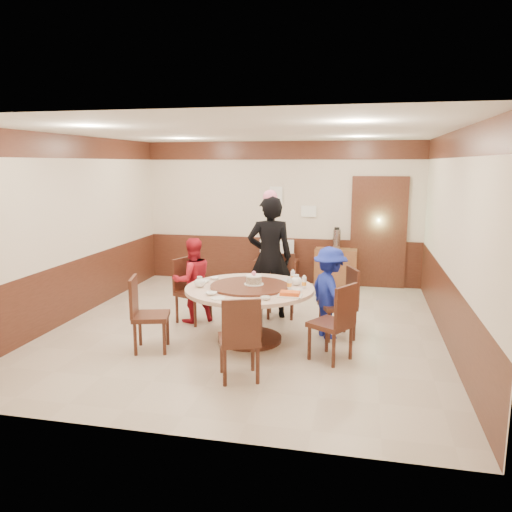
% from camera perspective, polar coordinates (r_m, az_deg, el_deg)
% --- Properties ---
extents(room, '(6.00, 6.04, 2.84)m').
position_cam_1_polar(room, '(7.13, -0.94, 0.06)').
color(room, beige).
rests_on(room, ground).
extents(banquet_table, '(1.72, 1.72, 0.78)m').
position_cam_1_polar(banquet_table, '(6.72, -0.72, -5.37)').
color(banquet_table, '#452015').
rests_on(banquet_table, ground).
extents(chair_0, '(0.58, 0.58, 0.97)m').
position_cam_1_polar(chair_0, '(7.02, 9.44, -6.76)').
color(chair_0, '#452015').
rests_on(chair_0, ground).
extents(chair_1, '(0.48, 0.49, 0.97)m').
position_cam_1_polar(chair_1, '(7.88, 2.83, -4.72)').
color(chair_1, '#452015').
rests_on(chair_1, ground).
extents(chair_2, '(0.58, 0.57, 0.97)m').
position_cam_1_polar(chair_2, '(7.65, -7.26, -5.24)').
color(chair_2, '#452015').
rests_on(chair_2, ground).
extents(chair_3, '(0.55, 0.54, 0.97)m').
position_cam_1_polar(chair_3, '(6.60, -12.05, -7.98)').
color(chair_3, '#452015').
rests_on(chair_3, ground).
extents(chair_4, '(0.57, 0.57, 0.97)m').
position_cam_1_polar(chair_4, '(5.64, -1.90, -11.02)').
color(chair_4, '#452015').
rests_on(chair_4, ground).
extents(chair_5, '(0.61, 0.61, 0.97)m').
position_cam_1_polar(chair_5, '(6.22, 8.66, -9.03)').
color(chair_5, '#452015').
rests_on(chair_5, ground).
extents(person_standing, '(0.78, 0.61, 1.90)m').
position_cam_1_polar(person_standing, '(7.70, 1.60, -0.15)').
color(person_standing, black).
rests_on(person_standing, ground).
extents(person_red, '(0.79, 0.76, 1.28)m').
position_cam_1_polar(person_red, '(7.59, -7.26, -2.75)').
color(person_red, '#B41826').
rests_on(person_red, ground).
extents(person_blue, '(0.84, 0.94, 1.27)m').
position_cam_1_polar(person_blue, '(6.91, 8.43, -4.17)').
color(person_blue, '#18279A').
rests_on(person_blue, ground).
extents(birthday_cake, '(0.26, 0.26, 0.18)m').
position_cam_1_polar(birthday_cake, '(6.67, -0.25, -2.74)').
color(birthday_cake, white).
rests_on(birthday_cake, banquet_table).
extents(teapot_left, '(0.17, 0.15, 0.13)m').
position_cam_1_polar(teapot_left, '(6.69, -6.44, -3.06)').
color(teapot_left, white).
rests_on(teapot_left, banquet_table).
extents(teapot_right, '(0.17, 0.15, 0.13)m').
position_cam_1_polar(teapot_right, '(6.78, 4.63, -2.86)').
color(teapot_right, white).
rests_on(teapot_right, banquet_table).
extents(bowl_0, '(0.13, 0.13, 0.03)m').
position_cam_1_polar(bowl_0, '(7.13, -4.76, -2.55)').
color(bowl_0, white).
rests_on(bowl_0, banquet_table).
extents(bowl_1, '(0.12, 0.12, 0.04)m').
position_cam_1_polar(bowl_1, '(6.06, 1.10, -4.85)').
color(bowl_1, white).
rests_on(bowl_1, banquet_table).
extents(bowl_2, '(0.14, 0.14, 0.03)m').
position_cam_1_polar(bowl_2, '(6.30, -5.13, -4.29)').
color(bowl_2, white).
rests_on(bowl_2, banquet_table).
extents(bowl_3, '(0.13, 0.13, 0.04)m').
position_cam_1_polar(bowl_3, '(6.42, 4.73, -3.97)').
color(bowl_3, white).
rests_on(bowl_3, banquet_table).
extents(bowl_4, '(0.14, 0.14, 0.03)m').
position_cam_1_polar(bowl_4, '(6.93, -5.92, -2.94)').
color(bowl_4, white).
rests_on(bowl_4, banquet_table).
extents(saucer_near, '(0.18, 0.18, 0.01)m').
position_cam_1_polar(saucer_near, '(6.12, -4.38, -4.84)').
color(saucer_near, white).
rests_on(saucer_near, banquet_table).
extents(saucer_far, '(0.18, 0.18, 0.01)m').
position_cam_1_polar(saucer_far, '(7.06, 3.75, -2.74)').
color(saucer_far, white).
rests_on(saucer_far, banquet_table).
extents(shrimp_platter, '(0.30, 0.20, 0.06)m').
position_cam_1_polar(shrimp_platter, '(6.21, 3.89, -4.39)').
color(shrimp_platter, white).
rests_on(shrimp_platter, banquet_table).
extents(bottle_0, '(0.06, 0.06, 0.16)m').
position_cam_1_polar(bottle_0, '(6.52, 3.84, -3.20)').
color(bottle_0, white).
rests_on(bottle_0, banquet_table).
extents(bottle_1, '(0.06, 0.06, 0.16)m').
position_cam_1_polar(bottle_1, '(6.59, 5.52, -3.07)').
color(bottle_1, white).
rests_on(bottle_1, banquet_table).
extents(bottle_2, '(0.06, 0.06, 0.16)m').
position_cam_1_polar(bottle_2, '(6.93, 4.23, -2.38)').
color(bottle_2, white).
rests_on(bottle_2, banquet_table).
extents(tv_stand, '(0.85, 0.45, 0.50)m').
position_cam_1_polar(tv_stand, '(9.94, 2.32, -1.82)').
color(tv_stand, '#452015').
rests_on(tv_stand, ground).
extents(television, '(0.68, 0.12, 0.39)m').
position_cam_1_polar(television, '(9.85, 2.34, 0.72)').
color(television, gray).
rests_on(television, tv_stand).
extents(side_cabinet, '(0.80, 0.40, 0.75)m').
position_cam_1_polar(side_cabinet, '(9.81, 9.07, -1.36)').
color(side_cabinet, brown).
rests_on(side_cabinet, ground).
extents(thermos, '(0.15, 0.15, 0.38)m').
position_cam_1_polar(thermos, '(9.71, 9.20, 1.91)').
color(thermos, silver).
rests_on(thermos, side_cabinet).
extents(notice_left, '(0.25, 0.00, 0.35)m').
position_cam_1_polar(notice_left, '(9.94, 2.30, 6.92)').
color(notice_left, white).
rests_on(notice_left, room).
extents(notice_right, '(0.30, 0.00, 0.22)m').
position_cam_1_polar(notice_right, '(9.87, 6.03, 5.10)').
color(notice_right, white).
rests_on(notice_right, room).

